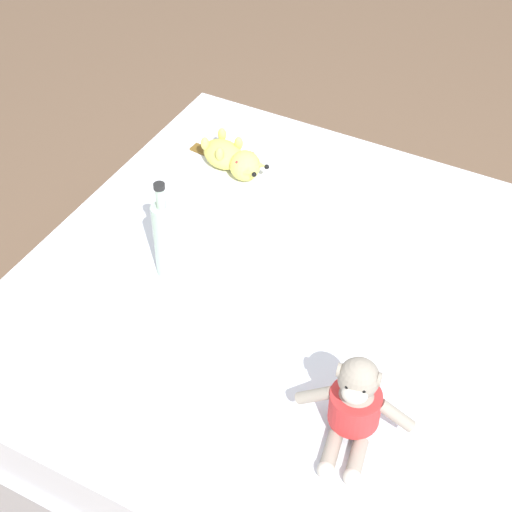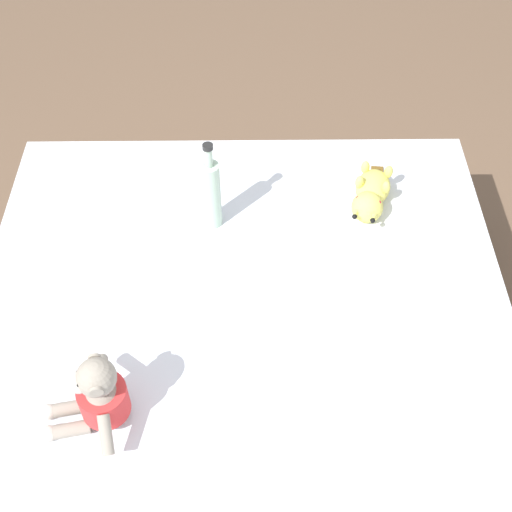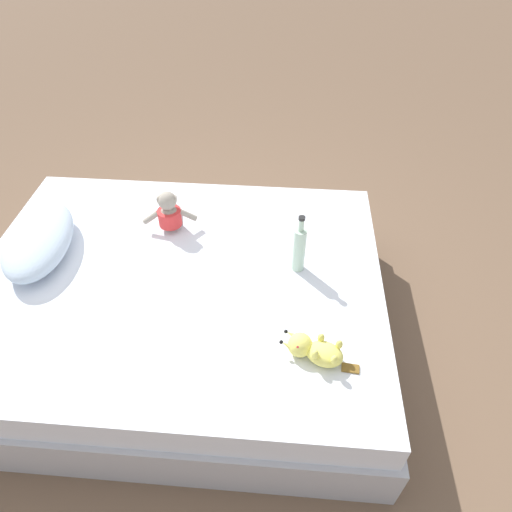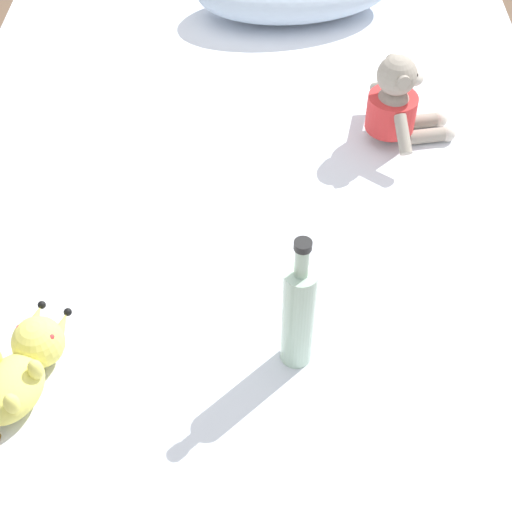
{
  "view_description": "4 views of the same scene",
  "coord_description": "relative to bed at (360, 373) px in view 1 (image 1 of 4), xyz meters",
  "views": [
    {
      "loc": [
        1.45,
        0.43,
        2.08
      ],
      "look_at": [
        0.01,
        -0.34,
        0.54
      ],
      "focal_mm": 57.21,
      "sensor_mm": 36.0,
      "label": 1
    },
    {
      "loc": [
        -0.03,
        0.95,
        2.04
      ],
      "look_at": [
        -0.04,
        -0.33,
        0.56
      ],
      "focal_mm": 48.7,
      "sensor_mm": 36.0,
      "label": 2
    },
    {
      "loc": [
        -1.46,
        -0.5,
        2.0
      ],
      "look_at": [
        0.03,
        -0.38,
        0.57
      ],
      "focal_mm": 31.46,
      "sensor_mm": 36.0,
      "label": 3
    },
    {
      "loc": [
        0.04,
        -1.44,
        1.66
      ],
      "look_at": [
        0.02,
        -0.38,
        0.52
      ],
      "focal_mm": 53.68,
      "sensor_mm": 36.0,
      "label": 4
    }
  ],
  "objects": [
    {
      "name": "plush_monkey",
      "position": [
        0.35,
        0.1,
        0.32
      ],
      "size": [
        0.24,
        0.29,
        0.24
      ],
      "color": "#9E9384",
      "rests_on": "bed"
    },
    {
      "name": "plush_yellow_creature",
      "position": [
        -0.41,
        -0.65,
        0.27
      ],
      "size": [
        0.17,
        0.32,
        0.1
      ],
      "color": "#EAE066",
      "rests_on": "bed"
    },
    {
      "name": "ground_plane",
      "position": [
        0.0,
        0.0,
        -0.22
      ],
      "size": [
        16.0,
        16.0,
        0.0
      ],
      "primitive_type": "plane",
      "color": "brown"
    },
    {
      "name": "bed",
      "position": [
        0.0,
        0.0,
        0.0
      ],
      "size": [
        1.58,
        2.01,
        0.45
      ],
      "color": "#B2B2B7",
      "rests_on": "ground_plane"
    },
    {
      "name": "glass_bottle",
      "position": [
        0.1,
        -0.58,
        0.36
      ],
      "size": [
        0.06,
        0.06,
        0.32
      ],
      "color": "#B2D1B7",
      "rests_on": "bed"
    }
  ]
}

